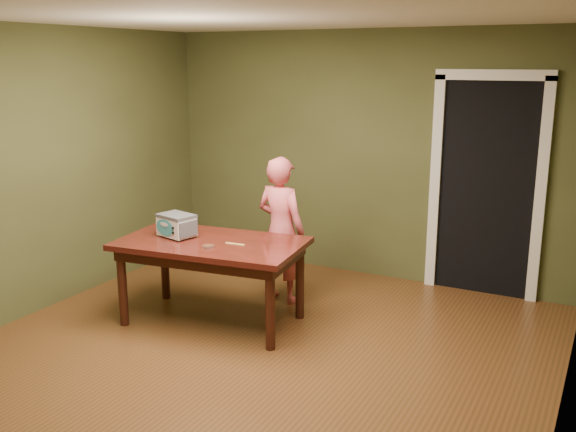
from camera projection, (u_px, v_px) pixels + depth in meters
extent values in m
plane|color=brown|center=(240.00, 364.00, 4.95)|extent=(5.00, 5.00, 0.00)
cube|color=#4A512B|center=(363.00, 155.00, 6.80)|extent=(4.50, 0.02, 2.60)
cube|color=#4A512B|center=(21.00, 175.00, 5.66)|extent=(0.02, 5.00, 2.60)
cube|color=#4A512B|center=(574.00, 239.00, 3.63)|extent=(0.02, 5.00, 2.60)
cube|color=white|center=(233.00, 12.00, 4.34)|extent=(4.50, 5.00, 0.02)
cube|color=black|center=(492.00, 185.00, 6.53)|extent=(0.90, 0.60, 2.10)
cube|color=black|center=(486.00, 190.00, 6.25)|extent=(0.90, 0.02, 2.10)
cube|color=white|center=(435.00, 186.00, 6.47)|extent=(0.10, 0.06, 2.20)
cube|color=white|center=(540.00, 195.00, 6.02)|extent=(0.10, 0.06, 2.20)
cube|color=white|center=(495.00, 75.00, 5.98)|extent=(1.10, 0.06, 0.10)
cube|color=#37130C|center=(211.00, 244.00, 5.60)|extent=(1.70, 1.09, 0.05)
cube|color=black|center=(211.00, 252.00, 5.61)|extent=(1.56, 0.95, 0.10)
cylinder|color=black|center=(122.00, 287.00, 5.61)|extent=(0.08, 0.08, 0.70)
cylinder|color=black|center=(165.00, 264.00, 6.25)|extent=(0.08, 0.08, 0.70)
cylinder|color=black|center=(270.00, 309.00, 5.13)|extent=(0.08, 0.08, 0.70)
cylinder|color=black|center=(300.00, 281.00, 5.76)|extent=(0.08, 0.08, 0.70)
cylinder|color=#4C4F54|center=(161.00, 235.00, 5.74)|extent=(0.02, 0.02, 0.01)
cylinder|color=#4C4F54|center=(176.00, 232.00, 5.86)|extent=(0.02, 0.02, 0.01)
cylinder|color=#4C4F54|center=(179.00, 240.00, 5.58)|extent=(0.02, 0.02, 0.01)
cylinder|color=#4C4F54|center=(194.00, 237.00, 5.70)|extent=(0.02, 0.02, 0.01)
cube|color=silver|center=(177.00, 226.00, 5.70)|extent=(0.35, 0.29, 0.17)
cube|color=#4C4F54|center=(176.00, 216.00, 5.68)|extent=(0.36, 0.29, 0.03)
cube|color=#4C4F54|center=(165.00, 223.00, 5.80)|extent=(0.06, 0.20, 0.14)
cube|color=#4C4F54|center=(188.00, 229.00, 5.60)|extent=(0.06, 0.20, 0.14)
ellipsoid|color=teal|center=(165.00, 228.00, 5.63)|extent=(0.23, 0.06, 0.15)
cylinder|color=black|center=(173.00, 228.00, 5.55)|extent=(0.02, 0.02, 0.02)
cylinder|color=black|center=(173.00, 233.00, 5.56)|extent=(0.02, 0.01, 0.02)
cylinder|color=silver|center=(208.00, 247.00, 5.38)|extent=(0.10, 0.10, 0.02)
cylinder|color=#4E301A|center=(208.00, 246.00, 5.38)|extent=(0.09, 0.09, 0.01)
cube|color=tan|center=(235.00, 244.00, 5.48)|extent=(0.18, 0.04, 0.01)
imported|color=#DE5B63|center=(281.00, 230.00, 6.12)|extent=(0.56, 0.41, 1.41)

